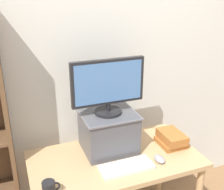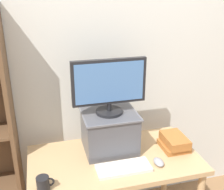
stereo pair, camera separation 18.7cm
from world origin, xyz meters
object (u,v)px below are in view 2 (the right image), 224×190
Objects in this scene: computer_monitor at (109,85)px; coffee_mug at (43,184)px; computer_mouse at (159,162)px; riser_box at (109,130)px; book_stack at (174,142)px; desk at (115,168)px; keyboard at (123,168)px.

coffee_mug is at bearing -145.49° from computer_monitor.
coffee_mug is (-0.77, -0.06, 0.03)m from computer_mouse.
computer_mouse is (0.28, -0.28, -0.14)m from riser_box.
book_stack is 0.99m from coffee_mug.
keyboard reaches higher than desk.
riser_box is 3.66× the size of coffee_mug.
computer_monitor is (0.00, -0.00, 0.35)m from riser_box.
book_stack is at bearing 12.82° from coffee_mug.
keyboard is at bearing 178.42° from computer_mouse.
coffee_mug is (-0.52, -0.07, 0.03)m from keyboard.
computer_monitor is (-0.01, 0.13, 0.60)m from desk.
riser_box is at bearing 90.00° from computer_monitor.
computer_monitor is 5.00× the size of computer_mouse.
desk is 3.06× the size of riser_box.
riser_box reaches higher than keyboard.
computer_mouse is (0.27, -0.15, 0.11)m from desk.
book_stack is (0.47, -0.12, -0.46)m from computer_monitor.
computer_monitor is 1.43× the size of keyboard.
computer_monitor is at bearing 92.34° from desk.
computer_monitor is at bearing 95.45° from keyboard.
coffee_mug is at bearing -172.70° from keyboard.
computer_monitor is at bearing 165.68° from book_stack.
riser_box is 1.69× the size of book_stack.
book_stack is at bearing -14.32° from computer_monitor.
riser_box reaches higher than desk.
desk is at bearing 23.21° from coffee_mug.
computer_monitor reaches higher than book_stack.
riser_box reaches higher than book_stack.
computer_mouse is at bearing -45.49° from computer_monitor.
computer_mouse reaches higher than desk.
riser_box is 0.42m from computer_mouse.
keyboard is at bearing -161.02° from book_stack.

